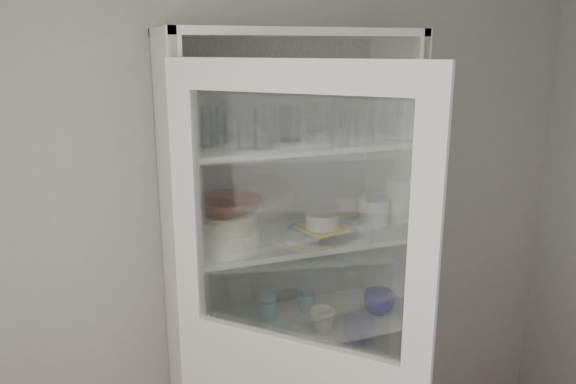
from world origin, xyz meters
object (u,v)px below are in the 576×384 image
object	(u,v)px
pantry_cabinet	(283,298)
plate_stack_front	(228,239)
grey_bowl_stack	(374,212)
mug_white	(323,320)
goblet_0	(182,123)
goblet_2	(309,117)
measuring_cups	(251,333)
teal_jar	(268,308)
terracotta_bowl	(227,205)
white_canister	(193,318)
yellow_trivet	(322,229)
mug_teal	(306,302)
goblet_1	(226,119)
mug_blue	(379,302)
white_ramekin	(322,220)
goblet_3	(340,115)
glass_platter	(322,232)
plate_stack_back	(232,221)
cream_bowl	(228,221)

from	to	relation	value
pantry_cabinet	plate_stack_front	distance (m)	0.48
grey_bowl_stack	mug_white	world-z (taller)	grey_bowl_stack
goblet_0	plate_stack_front	size ratio (longest dim) A/B	0.67
goblet_2	measuring_cups	xyz separation A→B (m)	(-0.32, -0.18, -0.86)
plate_stack_front	teal_jar	xyz separation A→B (m)	(0.21, 0.14, -0.39)
terracotta_bowl	white_canister	world-z (taller)	terracotta_bowl
grey_bowl_stack	yellow_trivet	bearing A→B (deg)	-172.25
yellow_trivet	measuring_cups	bearing A→B (deg)	-172.30
pantry_cabinet	mug_teal	distance (m)	0.12
goblet_1	mug_teal	bearing A→B (deg)	-6.90
goblet_0	mug_blue	distance (m)	1.18
grey_bowl_stack	plate_stack_front	bearing A→B (deg)	-173.59
goblet_2	white_canister	xyz separation A→B (m)	(-0.54, -0.04, -0.82)
white_canister	measuring_cups	bearing A→B (deg)	-31.93
goblet_1	white_ramekin	bearing A→B (deg)	-21.93
terracotta_bowl	white_ramekin	size ratio (longest dim) A/B	1.76
goblet_1	teal_jar	xyz separation A→B (m)	(0.15, -0.05, -0.84)
measuring_cups	white_canister	distance (m)	0.26
white_canister	white_ramekin	bearing A→B (deg)	-9.13
goblet_0	goblet_2	xyz separation A→B (m)	(0.54, 0.00, 0.00)
goblet_3	measuring_cups	size ratio (longest dim) A/B	1.57
yellow_trivet	grey_bowl_stack	world-z (taller)	grey_bowl_stack
goblet_0	yellow_trivet	bearing A→B (deg)	-13.43
white_ramekin	measuring_cups	distance (m)	0.55
measuring_cups	glass_platter	bearing A→B (deg)	7.70
goblet_3	glass_platter	bearing A→B (deg)	-134.72
yellow_trivet	measuring_cups	distance (m)	0.52
mug_teal	mug_white	world-z (taller)	mug_white
mug_teal	measuring_cups	bearing A→B (deg)	-128.61
plate_stack_back	goblet_2	bearing A→B (deg)	-1.94
goblet_2	mug_teal	bearing A→B (deg)	-123.79
goblet_2	terracotta_bowl	xyz separation A→B (m)	(-0.41, -0.17, -0.30)
mug_white	mug_blue	bearing A→B (deg)	34.77
terracotta_bowl	mug_blue	world-z (taller)	terracotta_bowl
terracotta_bowl	mug_teal	distance (m)	0.68
mug_teal	teal_jar	distance (m)	0.19
mug_teal	mug_blue	bearing A→B (deg)	-0.56
goblet_3	mug_teal	world-z (taller)	goblet_3
grey_bowl_stack	mug_white	size ratio (longest dim) A/B	1.25
plate_stack_front	plate_stack_back	distance (m)	0.20
cream_bowl	goblet_3	bearing A→B (deg)	18.05
goblet_1	mug_teal	distance (m)	0.91
goblet_3	teal_jar	xyz separation A→B (m)	(-0.36, -0.05, -0.83)
plate_stack_back	white_ramekin	world-z (taller)	plate_stack_back
yellow_trivet	cream_bowl	bearing A→B (deg)	-174.46
goblet_2	glass_platter	bearing A→B (deg)	-85.29
grey_bowl_stack	mug_white	bearing A→B (deg)	-156.23
mug_blue	measuring_cups	distance (m)	0.61
white_canister	pantry_cabinet	bearing A→B (deg)	2.36
teal_jar	plate_stack_front	bearing A→B (deg)	-146.37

